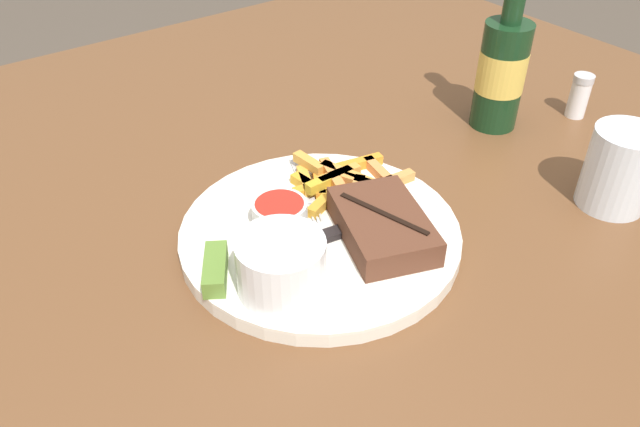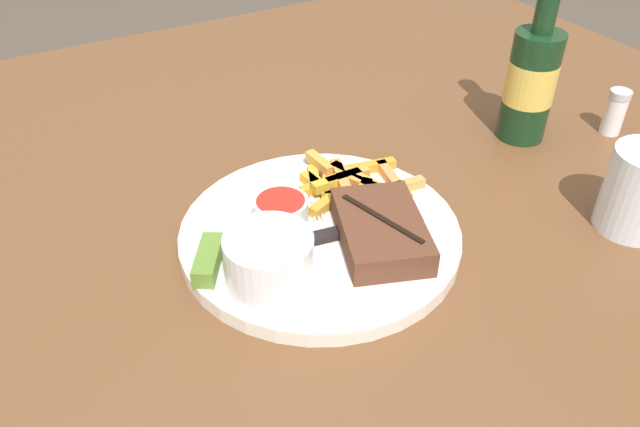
{
  "view_description": "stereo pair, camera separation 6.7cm",
  "coord_description": "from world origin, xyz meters",
  "px_view_note": "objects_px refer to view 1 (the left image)",
  "views": [
    {
      "loc": [
        0.43,
        -0.32,
        1.2
      ],
      "look_at": [
        0.0,
        0.0,
        0.79
      ],
      "focal_mm": 35.0,
      "sensor_mm": 36.0,
      "label": 1
    },
    {
      "loc": [
        0.47,
        -0.27,
        1.2
      ],
      "look_at": [
        0.0,
        0.0,
        0.79
      ],
      "focal_mm": 35.0,
      "sensor_mm": 36.0,
      "label": 2
    }
  ],
  "objects_px": {
    "dinner_plate": "(320,234)",
    "beer_bottle": "(502,69)",
    "knife_utensil": "(359,226)",
    "dipping_sauce_cup": "(280,213)",
    "salt_shaker": "(579,96)",
    "steak_portion": "(383,225)",
    "fork_utensil": "(304,185)",
    "pickle_spear": "(216,269)",
    "drinking_glass": "(620,169)",
    "coleslaw_cup": "(281,263)"
  },
  "relations": [
    {
      "from": "dinner_plate",
      "to": "beer_bottle",
      "type": "xyz_separation_m",
      "value": [
        -0.06,
        0.36,
        0.08
      ]
    },
    {
      "from": "dinner_plate",
      "to": "knife_utensil",
      "type": "bearing_deg",
      "value": 52.34
    },
    {
      "from": "dipping_sauce_cup",
      "to": "salt_shaker",
      "type": "distance_m",
      "value": 0.51
    },
    {
      "from": "steak_portion",
      "to": "knife_utensil",
      "type": "relative_size",
      "value": 0.91
    },
    {
      "from": "fork_utensil",
      "to": "knife_utensil",
      "type": "xyz_separation_m",
      "value": [
        0.1,
        0.0,
        0.0
      ]
    },
    {
      "from": "dipping_sauce_cup",
      "to": "pickle_spear",
      "type": "distance_m",
      "value": 0.1
    },
    {
      "from": "fork_utensil",
      "to": "knife_utensil",
      "type": "bearing_deg",
      "value": 24.3
    },
    {
      "from": "beer_bottle",
      "to": "salt_shaker",
      "type": "relative_size",
      "value": 3.73
    },
    {
      "from": "fork_utensil",
      "to": "knife_utensil",
      "type": "distance_m",
      "value": 0.1
    },
    {
      "from": "drinking_glass",
      "to": "knife_utensil",
      "type": "bearing_deg",
      "value": -113.68
    },
    {
      "from": "fork_utensil",
      "to": "dipping_sauce_cup",
      "type": "bearing_deg",
      "value": -31.95
    },
    {
      "from": "dipping_sauce_cup",
      "to": "drinking_glass",
      "type": "bearing_deg",
      "value": 62.62
    },
    {
      "from": "dinner_plate",
      "to": "beer_bottle",
      "type": "bearing_deg",
      "value": 99.87
    },
    {
      "from": "dinner_plate",
      "to": "knife_utensil",
      "type": "height_order",
      "value": "knife_utensil"
    },
    {
      "from": "pickle_spear",
      "to": "knife_utensil",
      "type": "bearing_deg",
      "value": 81.1
    },
    {
      "from": "dinner_plate",
      "to": "coleslaw_cup",
      "type": "height_order",
      "value": "coleslaw_cup"
    },
    {
      "from": "beer_bottle",
      "to": "steak_portion",
      "type": "bearing_deg",
      "value": -70.03
    },
    {
      "from": "coleslaw_cup",
      "to": "pickle_spear",
      "type": "distance_m",
      "value": 0.07
    },
    {
      "from": "dipping_sauce_cup",
      "to": "salt_shaker",
      "type": "bearing_deg",
      "value": 87.19
    },
    {
      "from": "dinner_plate",
      "to": "drinking_glass",
      "type": "bearing_deg",
      "value": 64.64
    },
    {
      "from": "coleslaw_cup",
      "to": "pickle_spear",
      "type": "relative_size",
      "value": 1.3
    },
    {
      "from": "dinner_plate",
      "to": "drinking_glass",
      "type": "height_order",
      "value": "drinking_glass"
    },
    {
      "from": "steak_portion",
      "to": "salt_shaker",
      "type": "distance_m",
      "value": 0.44
    },
    {
      "from": "knife_utensil",
      "to": "drinking_glass",
      "type": "relative_size",
      "value": 1.68
    },
    {
      "from": "dipping_sauce_cup",
      "to": "drinking_glass",
      "type": "relative_size",
      "value": 0.62
    },
    {
      "from": "pickle_spear",
      "to": "drinking_glass",
      "type": "distance_m",
      "value": 0.48
    },
    {
      "from": "dipping_sauce_cup",
      "to": "drinking_glass",
      "type": "distance_m",
      "value": 0.4
    },
    {
      "from": "fork_utensil",
      "to": "salt_shaker",
      "type": "xyz_separation_m",
      "value": [
        0.07,
        0.45,
        0.01
      ]
    },
    {
      "from": "salt_shaker",
      "to": "dinner_plate",
      "type": "bearing_deg",
      "value": -89.32
    },
    {
      "from": "salt_shaker",
      "to": "steak_portion",
      "type": "bearing_deg",
      "value": -82.42
    },
    {
      "from": "coleslaw_cup",
      "to": "beer_bottle",
      "type": "relative_size",
      "value": 0.36
    },
    {
      "from": "pickle_spear",
      "to": "fork_utensil",
      "type": "relative_size",
      "value": 0.52
    },
    {
      "from": "dipping_sauce_cup",
      "to": "knife_utensil",
      "type": "bearing_deg",
      "value": 49.23
    },
    {
      "from": "steak_portion",
      "to": "knife_utensil",
      "type": "xyz_separation_m",
      "value": [
        -0.03,
        -0.01,
        -0.01
      ]
    },
    {
      "from": "dinner_plate",
      "to": "pickle_spear",
      "type": "distance_m",
      "value": 0.13
    },
    {
      "from": "pickle_spear",
      "to": "knife_utensil",
      "type": "height_order",
      "value": "pickle_spear"
    },
    {
      "from": "coleslaw_cup",
      "to": "fork_utensil",
      "type": "relative_size",
      "value": 0.68
    },
    {
      "from": "knife_utensil",
      "to": "steak_portion",
      "type": "bearing_deg",
      "value": -57.76
    },
    {
      "from": "steak_portion",
      "to": "salt_shaker",
      "type": "height_order",
      "value": "salt_shaker"
    },
    {
      "from": "knife_utensil",
      "to": "drinking_glass",
      "type": "bearing_deg",
      "value": -14.0
    },
    {
      "from": "steak_portion",
      "to": "knife_utensil",
      "type": "bearing_deg",
      "value": -157.44
    },
    {
      "from": "steak_portion",
      "to": "salt_shaker",
      "type": "relative_size",
      "value": 2.33
    },
    {
      "from": "coleslaw_cup",
      "to": "salt_shaker",
      "type": "bearing_deg",
      "value": 96.0
    },
    {
      "from": "coleslaw_cup",
      "to": "pickle_spear",
      "type": "height_order",
      "value": "coleslaw_cup"
    },
    {
      "from": "steak_portion",
      "to": "beer_bottle",
      "type": "xyz_separation_m",
      "value": [
        -0.11,
        0.32,
        0.05
      ]
    },
    {
      "from": "coleslaw_cup",
      "to": "dipping_sauce_cup",
      "type": "height_order",
      "value": "coleslaw_cup"
    },
    {
      "from": "dinner_plate",
      "to": "beer_bottle",
      "type": "relative_size",
      "value": 1.28
    },
    {
      "from": "dipping_sauce_cup",
      "to": "salt_shaker",
      "type": "height_order",
      "value": "salt_shaker"
    },
    {
      "from": "coleslaw_cup",
      "to": "salt_shaker",
      "type": "height_order",
      "value": "coleslaw_cup"
    },
    {
      "from": "dipping_sauce_cup",
      "to": "beer_bottle",
      "type": "xyz_separation_m",
      "value": [
        -0.03,
        0.39,
        0.05
      ]
    }
  ]
}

